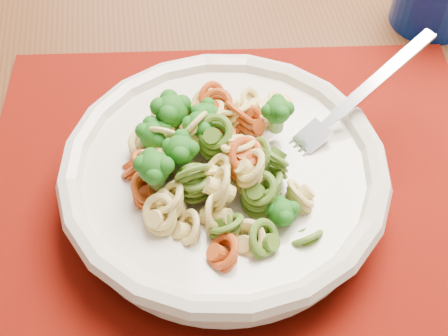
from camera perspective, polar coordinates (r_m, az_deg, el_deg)
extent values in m
cube|color=#4F2A1A|center=(1.61, 4.45, 6.71)|extent=(4.00, 4.00, 0.01)
cube|color=#4C2D15|center=(0.65, -5.38, 7.07)|extent=(1.27, 0.82, 0.04)
cube|color=#660E04|center=(0.54, 1.36, -1.22)|extent=(0.47, 0.39, 0.00)
cylinder|color=beige|center=(0.53, 0.00, -2.39)|extent=(0.11, 0.11, 0.01)
cylinder|color=beige|center=(0.51, 0.00, -1.09)|extent=(0.25, 0.25, 0.03)
torus|color=beige|center=(0.50, 0.00, -0.01)|extent=(0.27, 0.27, 0.02)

